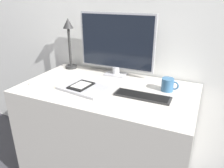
% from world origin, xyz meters
% --- Properties ---
extents(wall_back, '(3.60, 0.05, 2.40)m').
position_xyz_m(wall_back, '(0.00, 0.58, 1.20)').
color(wall_back, silver).
rests_on(wall_back, ground_plane).
extents(desk, '(1.14, 0.65, 0.76)m').
position_xyz_m(desk, '(0.00, 0.21, 0.38)').
color(desk, beige).
rests_on(desk, ground_plane).
extents(monitor, '(0.57, 0.11, 0.45)m').
position_xyz_m(monitor, '(-0.04, 0.46, 0.99)').
color(monitor, '#B7B7BC').
rests_on(monitor, desk).
extents(keyboard, '(0.34, 0.10, 0.01)m').
position_xyz_m(keyboard, '(0.25, 0.17, 0.76)').
color(keyboard, '#282828').
rests_on(keyboard, desk).
extents(laptop, '(0.33, 0.25, 0.02)m').
position_xyz_m(laptop, '(-0.12, 0.13, 0.76)').
color(laptop, '#A3A3A8').
rests_on(laptop, desk).
extents(ereader, '(0.13, 0.17, 0.01)m').
position_xyz_m(ereader, '(-0.15, 0.13, 0.78)').
color(ereader, black).
rests_on(ereader, laptop).
extents(desk_lamp, '(0.09, 0.09, 0.40)m').
position_xyz_m(desk_lamp, '(-0.45, 0.46, 1.01)').
color(desk_lamp, '#282828').
rests_on(desk_lamp, desk).
extents(notebook, '(0.25, 0.29, 0.02)m').
position_xyz_m(notebook, '(-0.40, 0.17, 0.77)').
color(notebook, silver).
rests_on(notebook, desk).
extents(coffee_mug, '(0.11, 0.08, 0.08)m').
position_xyz_m(coffee_mug, '(0.37, 0.33, 0.80)').
color(coffee_mug, '#336089').
rests_on(coffee_mug, desk).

